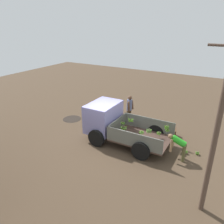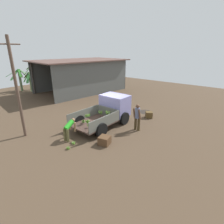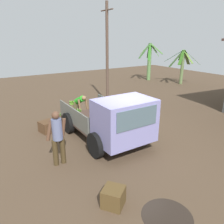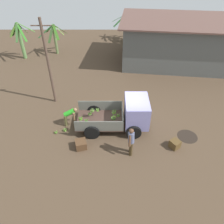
% 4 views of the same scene
% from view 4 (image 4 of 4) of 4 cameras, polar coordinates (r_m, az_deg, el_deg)
% --- Properties ---
extents(ground, '(36.00, 36.00, 0.00)m').
position_cam_4_polar(ground, '(13.80, 4.41, -2.52)').
color(ground, '#4C3A2A').
extents(mud_patch_0, '(1.17, 1.17, 0.01)m').
position_cam_4_polar(mud_patch_0, '(13.52, 19.07, -6.04)').
color(mud_patch_0, black).
rests_on(mud_patch_0, ground).
extents(cargo_truck, '(4.23, 2.28, 1.90)m').
position_cam_4_polar(cargo_truck, '(12.84, 4.37, -0.34)').
color(cargo_truck, '#48332A').
rests_on(cargo_truck, ground).
extents(warehouse_shed, '(11.42, 7.78, 3.77)m').
position_cam_4_polar(warehouse_shed, '(21.11, 19.41, 18.96)').
color(warehouse_shed, '#555856').
rests_on(warehouse_shed, ground).
extents(utility_pole, '(1.19, 0.16, 5.67)m').
position_cam_4_polar(utility_pole, '(14.59, -16.30, 12.15)').
color(utility_pole, brown).
rests_on(utility_pole, ground).
extents(banana_palm_0, '(2.42, 2.40, 3.32)m').
position_cam_4_polar(banana_palm_0, '(22.73, -22.72, 16.97)').
color(banana_palm_0, '#5F8A4B').
rests_on(banana_palm_0, ground).
extents(banana_palm_2, '(2.41, 2.50, 2.67)m').
position_cam_4_polar(banana_palm_2, '(26.12, 3.39, 21.54)').
color(banana_palm_2, '#677D56').
rests_on(banana_palm_2, ground).
extents(banana_palm_3, '(2.48, 2.49, 2.84)m').
position_cam_4_polar(banana_palm_3, '(22.91, -14.67, 18.30)').
color(banana_palm_3, '#657E48').
rests_on(banana_palm_3, ground).
extents(banana_palm_4, '(2.11, 2.18, 2.38)m').
position_cam_4_polar(banana_palm_4, '(25.04, 5.16, 20.29)').
color(banana_palm_4, '#6F8A56').
rests_on(banana_palm_4, ground).
extents(banana_palm_5, '(2.28, 2.19, 3.35)m').
position_cam_4_polar(banana_palm_5, '(25.62, 7.56, 21.69)').
color(banana_palm_5, '#4D7133').
rests_on(banana_palm_5, ground).
extents(person_foreground_visitor, '(0.35, 0.66, 1.76)m').
position_cam_4_polar(person_foreground_visitor, '(11.25, 4.98, -7.42)').
color(person_foreground_visitor, '#3F311A').
rests_on(person_foreground_visitor, ground).
extents(person_worker_loading, '(0.86, 0.58, 1.20)m').
position_cam_4_polar(person_worker_loading, '(13.35, -11.16, -0.79)').
color(person_worker_loading, brown).
rests_on(person_worker_loading, ground).
extents(person_bystander_near_shed, '(0.46, 0.61, 1.59)m').
position_cam_4_polar(person_bystander_near_shed, '(19.29, 5.57, 13.24)').
color(person_bystander_near_shed, brown).
rests_on(person_bystander_near_shed, ground).
extents(banana_bunch_on_ground_0, '(0.20, 0.19, 0.17)m').
position_cam_4_polar(banana_bunch_on_ground_0, '(13.34, -14.45, -5.09)').
color(banana_bunch_on_ground_0, brown).
rests_on(banana_bunch_on_ground_0, ground).
extents(banana_bunch_on_ground_1, '(0.22, 0.23, 0.18)m').
position_cam_4_polar(banana_bunch_on_ground_1, '(13.35, -12.19, -4.59)').
color(banana_bunch_on_ground_1, brown).
rests_on(banana_bunch_on_ground_1, ground).
extents(wooden_crate_0, '(0.71, 0.71, 0.47)m').
position_cam_4_polar(wooden_crate_0, '(12.15, -8.11, -8.38)').
color(wooden_crate_0, '#4F3420').
rests_on(wooden_crate_0, ground).
extents(wooden_crate_1, '(0.69, 0.69, 0.47)m').
position_cam_4_polar(wooden_crate_1, '(12.53, 16.10, -8.06)').
color(wooden_crate_1, '#523D1F').
rests_on(wooden_crate_1, ground).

